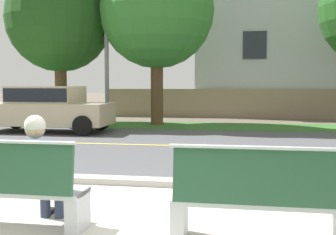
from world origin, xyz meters
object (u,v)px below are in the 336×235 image
object	(u,v)px
bench_right	(260,201)
shade_tree_left	(160,2)
bench_left	(5,189)
car_beige_near	(46,107)
streetlamp	(108,27)
seated_person_blue	(40,166)
shade_tree_far_left	(62,11)

from	to	relation	value
bench_right	shade_tree_left	world-z (taller)	shade_tree_left
bench_left	car_beige_near	size ratio (longest dim) A/B	0.40
streetlamp	bench_right	bearing A→B (deg)	-65.63
bench_left	car_beige_near	xyz separation A→B (m)	(-3.77, 8.69, 0.40)
car_beige_near	bench_right	bearing A→B (deg)	-53.38
bench_right	streetlamp	xyz separation A→B (m)	(-5.10, 11.26, 3.37)
seated_person_blue	streetlamp	xyz separation A→B (m)	(-2.74, 11.09, 3.14)
bench_left	streetlamp	distance (m)	11.99
car_beige_near	shade_tree_left	distance (m)	5.95
shade_tree_far_left	streetlamp	bearing A→B (deg)	-8.40
bench_left	streetlamp	bearing A→B (deg)	102.08
shade_tree_left	bench_left	bearing A→B (deg)	-87.89
seated_person_blue	car_beige_near	distance (m)	9.46
shade_tree_far_left	shade_tree_left	bearing A→B (deg)	1.06
bench_right	streetlamp	distance (m)	12.81
seated_person_blue	streetlamp	size ratio (longest dim) A/B	0.19
car_beige_near	shade_tree_far_left	bearing A→B (deg)	102.92
bench_left	shade_tree_left	distance (m)	12.42
bench_right	shade_tree_left	distance (m)	12.80
bench_left	shade_tree_far_left	size ratio (longest dim) A/B	0.25
seated_person_blue	bench_right	bearing A→B (deg)	-4.10
bench_left	shade_tree_far_left	xyz separation A→B (m)	(-4.43, 11.56, 4.10)
streetlamp	shade_tree_far_left	bearing A→B (deg)	171.60
streetlamp	seated_person_blue	bearing A→B (deg)	-76.13
seated_person_blue	shade_tree_left	size ratio (longest dim) A/B	0.17
car_beige_near	shade_tree_far_left	xyz separation A→B (m)	(-0.66, 2.86, 3.70)
seated_person_blue	streetlamp	distance (m)	11.85
seated_person_blue	car_beige_near	bearing A→B (deg)	115.68
bench_right	car_beige_near	xyz separation A→B (m)	(-6.46, 8.69, 0.40)
shade_tree_far_left	shade_tree_left	xyz separation A→B (m)	(4.00, 0.07, 0.25)
bench_right	shade_tree_far_left	size ratio (longest dim) A/B	0.25
bench_left	car_beige_near	distance (m)	9.48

